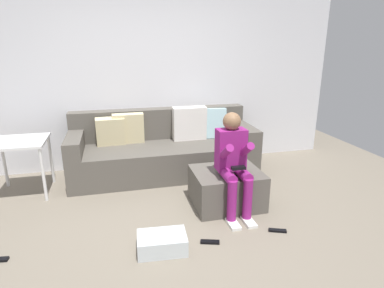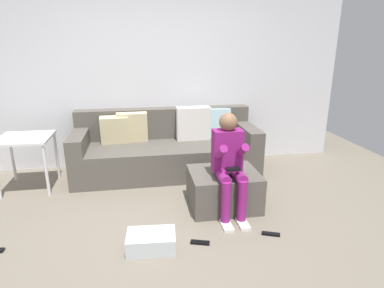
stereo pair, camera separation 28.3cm
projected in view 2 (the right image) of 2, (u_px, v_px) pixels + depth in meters
name	position (u px, v px, depth m)	size (l,w,h in m)	color
ground_plane	(172.00, 234.00, 3.10)	(7.15, 7.15, 0.00)	slate
wall_back	(155.00, 79.00, 4.65)	(5.50, 0.10, 2.50)	silver
couch_sectional	(166.00, 149.00, 4.53)	(2.48, 0.91, 0.89)	#59544C
ottoman	(224.00, 189.00, 3.59)	(0.74, 0.62, 0.40)	#59544C
person_seated	(229.00, 160.00, 3.31)	(0.30, 0.57, 1.07)	#8C1E72
storage_bin	(151.00, 241.00, 2.86)	(0.43, 0.28, 0.15)	silver
side_table	(25.00, 144.00, 3.92)	(0.61, 0.60, 0.66)	white
remote_near_ottoman	(271.00, 234.00, 3.08)	(0.17, 0.04, 0.02)	black
remote_by_storage_bin	(200.00, 243.00, 2.95)	(0.17, 0.05, 0.02)	black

